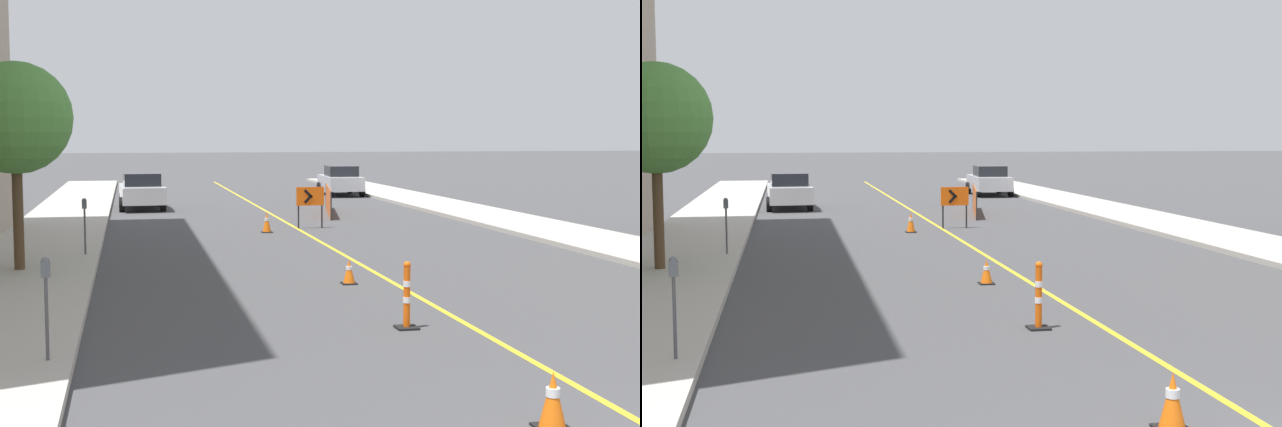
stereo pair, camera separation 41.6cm
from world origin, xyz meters
The scene contains 14 objects.
lane_stripe centered at (0.00, 27.49, 0.00)m, with size 0.12×54.98×0.01m.
sidewalk_left centered at (-8.05, 27.49, 0.08)m, with size 3.13×54.98×0.15m.
sidewalk_right centered at (8.05, 27.49, 0.08)m, with size 3.13×54.98×0.15m.
traffic_cone_nearest centered at (-1.10, 2.76, 0.33)m, with size 0.38×0.38×0.66m.
traffic_cone_second centered at (-0.99, 12.60, 0.27)m, with size 0.33×0.33×0.55m.
traffic_cone_third centered at (-1.21, 23.09, 0.34)m, with size 0.35×0.35×0.69m.
delineator_post_front centered at (-1.12, 8.03, 0.50)m, with size 0.37×0.37×1.15m.
arrow_barricade_primary centered at (0.47, 24.07, 1.04)m, with size 0.98×0.11×1.45m.
safety_mesh_fence centered at (2.32, 29.41, 0.55)m, with size 1.07×5.52×1.10m.
parked_car_curb_near centered at (-5.15, 33.34, 0.80)m, with size 1.99×4.38×1.59m.
parked_car_curb_mid centered at (5.37, 40.05, 0.80)m, with size 2.01×4.38×1.59m.
parking_meter_near_curb centered at (-6.83, 6.52, 1.16)m, with size 0.12×0.11×1.44m.
parking_meter_far_curb centered at (-6.83, 17.65, 1.18)m, with size 0.12×0.11×1.48m.
street_tree_left_near centered at (-8.21, 15.33, 3.64)m, with size 2.59×2.59×4.80m.
Camera 2 is at (-5.27, -6.26, 3.29)m, focal length 50.00 mm.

